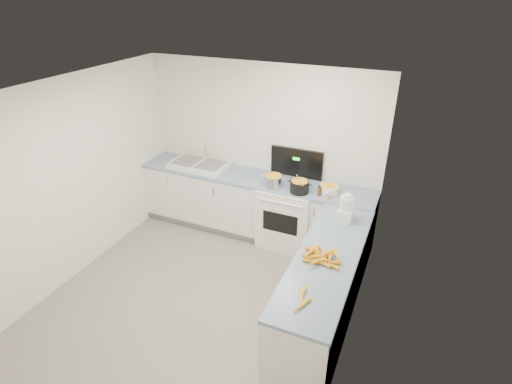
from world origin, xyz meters
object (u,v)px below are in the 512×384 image
at_px(steel_pot, 273,182).
at_px(mixing_bowl, 329,189).
at_px(sink, 199,164).
at_px(food_processor, 346,209).
at_px(extract_bottle, 319,191).
at_px(stove, 288,213).
at_px(spice_jar, 327,196).
at_px(black_pot, 299,187).

bearing_deg(steel_pot, mixing_bowl, 8.74).
xyz_separation_m(sink, mixing_bowl, (2.02, -0.06, 0.02)).
bearing_deg(mixing_bowl, food_processor, -59.41).
xyz_separation_m(extract_bottle, food_processor, (0.44, -0.46, 0.08)).
height_order(mixing_bowl, food_processor, food_processor).
height_order(mixing_bowl, extract_bottle, extract_bottle).
xyz_separation_m(mixing_bowl, food_processor, (0.34, -0.58, 0.09)).
xyz_separation_m(stove, steel_pot, (-0.18, -0.15, 0.54)).
bearing_deg(spice_jar, stove, 160.26).
relative_size(black_pot, spice_jar, 3.11).
relative_size(sink, spice_jar, 10.42).
relative_size(spice_jar, food_processor, 0.24).
distance_m(stove, black_pot, 0.59).
bearing_deg(spice_jar, food_processor, -51.61).
bearing_deg(spice_jar, black_pot, 173.16).
relative_size(black_pot, extract_bottle, 2.04).
relative_size(sink, food_processor, 2.55).
bearing_deg(black_pot, stove, 140.18).
height_order(stove, black_pot, stove).
bearing_deg(black_pot, mixing_bowl, 18.38).
relative_size(sink, extract_bottle, 6.84).
distance_m(steel_pot, food_processor, 1.18).
distance_m(sink, extract_bottle, 1.92).
bearing_deg(black_pot, extract_bottle, 2.19).
bearing_deg(stove, spice_jar, -19.74).
height_order(stove, mixing_bowl, stove).
relative_size(steel_pot, spice_jar, 3.12).
height_order(stove, extract_bottle, stove).
bearing_deg(food_processor, sink, 164.97).
bearing_deg(sink, extract_bottle, -5.01).
distance_m(extract_bottle, spice_jar, 0.13).
bearing_deg(food_processor, spice_jar, 128.39).
bearing_deg(food_processor, steel_pot, 156.90).
height_order(sink, food_processor, food_processor).
distance_m(mixing_bowl, spice_jar, 0.17).
relative_size(steel_pot, black_pot, 1.00).
xyz_separation_m(steel_pot, extract_bottle, (0.65, 0.00, -0.01)).
bearing_deg(extract_bottle, mixing_bowl, 48.81).
bearing_deg(extract_bottle, spice_jar, -26.01).
height_order(sink, mixing_bowl, sink).
bearing_deg(mixing_bowl, sink, 178.42).
relative_size(sink, steel_pot, 3.34).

